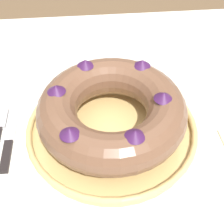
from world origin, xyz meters
name	(u,v)px	position (x,y,z in m)	size (l,w,h in m)	color
dining_table	(115,160)	(0.00, 0.00, 0.68)	(1.42, 0.98, 0.78)	silver
serving_dish	(112,130)	(-0.01, 0.00, 0.79)	(0.34, 0.34, 0.03)	tan
bundt_cake	(112,112)	(-0.01, 0.00, 0.85)	(0.29, 0.29, 0.09)	brown
cake_knife	(9,142)	(-0.21, -0.01, 0.78)	(0.02, 0.17, 0.01)	black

